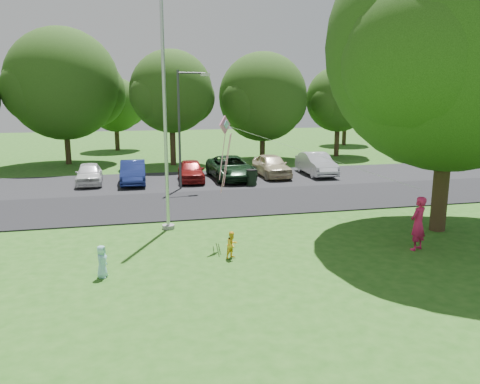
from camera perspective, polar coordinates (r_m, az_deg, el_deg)
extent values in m
plane|color=#255917|center=(15.41, 6.17, -8.67)|extent=(120.00, 120.00, 0.00)
cube|color=black|center=(23.72, -1.09, -1.24)|extent=(60.00, 6.00, 0.06)
cube|color=black|center=(29.98, -3.75, 1.48)|extent=(42.00, 7.00, 0.06)
cylinder|color=#B7BABF|center=(18.64, -9.19, 10.50)|extent=(0.14, 0.14, 10.00)
cylinder|color=gray|center=(19.37, -8.71, -4.21)|extent=(0.50, 0.50, 0.16)
cylinder|color=#3F3F44|center=(26.81, -7.41, 7.38)|extent=(0.13, 0.13, 6.72)
cylinder|color=#3F3F44|center=(26.94, -5.92, 14.23)|extent=(1.57, 0.27, 0.09)
cube|color=silver|center=(27.14, -4.26, 14.08)|extent=(0.53, 0.30, 0.16)
cylinder|color=black|center=(27.93, 1.41, 1.68)|extent=(0.59, 0.59, 0.95)
cylinder|color=black|center=(27.85, 1.42, 2.69)|extent=(0.63, 0.63, 0.05)
cylinder|color=#332316|center=(20.18, 23.30, 1.02)|extent=(0.62, 0.62, 3.88)
sphere|color=#1C3A0F|center=(19.97, 24.57, 16.05)|extent=(9.53, 9.53, 9.53)
sphere|color=#1C3A0F|center=(17.86, 21.83, 15.35)|extent=(5.72, 5.72, 5.72)
sphere|color=#1C3A0F|center=(17.78, 20.33, 14.65)|extent=(4.95, 4.95, 4.95)
cylinder|color=#332316|center=(39.28, -20.29, 5.53)|extent=(0.44, 0.44, 3.19)
sphere|color=#1C3A0F|center=(39.11, -20.77, 12.19)|extent=(8.50, 8.50, 8.50)
sphere|color=#1C3A0F|center=(39.77, -17.77, 11.45)|extent=(5.53, 5.53, 5.53)
sphere|color=#1C3A0F|center=(38.29, -23.49, 11.38)|extent=(5.10, 5.10, 5.10)
cylinder|color=#332316|center=(36.82, -8.20, 5.95)|extent=(0.44, 0.44, 3.43)
sphere|color=#1C3A0F|center=(36.64, -8.38, 12.03)|extent=(6.27, 6.27, 6.27)
sphere|color=#1C3A0F|center=(37.42, -6.25, 11.36)|extent=(4.07, 4.07, 4.07)
sphere|color=#1C3A0F|center=(35.77, -10.28, 11.48)|extent=(3.76, 3.76, 3.76)
cylinder|color=#332316|center=(39.51, 2.75, 5.88)|extent=(0.44, 0.44, 2.66)
sphere|color=#1C3A0F|center=(39.31, 2.81, 11.50)|extent=(7.27, 7.27, 7.27)
sphere|color=#1C3A0F|center=(40.49, 4.77, 10.71)|extent=(4.72, 4.72, 4.72)
sphere|color=#1C3A0F|center=(38.05, 1.05, 10.96)|extent=(4.36, 4.36, 4.36)
cylinder|color=#332316|center=(42.67, 11.72, 6.33)|extent=(0.44, 0.44, 3.02)
sphere|color=#1C3A0F|center=(42.50, 11.92, 11.02)|extent=(5.67, 5.67, 5.67)
sphere|color=#1C3A0F|center=(43.57, 13.12, 10.42)|extent=(3.68, 3.68, 3.68)
sphere|color=#1C3A0F|center=(41.38, 10.88, 10.66)|extent=(3.40, 3.40, 3.40)
cylinder|color=#332316|center=(44.92, 23.47, 6.13)|extent=(0.44, 0.44, 3.42)
sphere|color=#1C3A0F|center=(44.79, 23.98, 12.22)|extent=(8.77, 8.77, 8.77)
sphere|color=#1C3A0F|center=(46.68, 25.22, 11.24)|extent=(5.70, 5.70, 5.70)
sphere|color=#1C3A0F|center=(42.86, 22.92, 11.78)|extent=(5.26, 5.26, 5.26)
cylinder|color=#332316|center=(47.77, -14.76, 6.49)|extent=(0.44, 0.44, 2.60)
sphere|color=#1C3A0F|center=(47.60, -14.96, 10.23)|extent=(5.20, 5.20, 5.20)
sphere|color=#1C3A0F|center=(48.12, -13.51, 9.85)|extent=(3.38, 3.38, 3.38)
sphere|color=#1C3A0F|center=(47.00, -16.25, 9.83)|extent=(3.12, 3.12, 3.12)
cylinder|color=#332316|center=(52.53, 12.59, 7.04)|extent=(0.44, 0.44, 2.60)
sphere|color=#1C3A0F|center=(52.38, 12.75, 10.44)|extent=(5.20, 5.20, 5.20)
sphere|color=#1C3A0F|center=(53.37, 13.63, 10.00)|extent=(3.38, 3.38, 3.38)
sphere|color=#1C3A0F|center=(51.35, 12.00, 10.16)|extent=(3.12, 3.12, 3.12)
imported|color=silver|center=(29.68, -17.91, 2.14)|extent=(1.63, 3.80, 1.28)
imported|color=navy|center=(29.19, -12.91, 2.37)|extent=(1.56, 4.23, 1.38)
imported|color=maroon|center=(29.39, -6.01, 2.61)|extent=(1.88, 4.03, 1.33)
imported|color=black|center=(29.95, -1.12, 2.98)|extent=(2.59, 5.34, 1.46)
imported|color=#C6B793|center=(30.99, 3.87, 3.26)|extent=(1.82, 4.37, 1.48)
imported|color=silver|center=(32.00, 9.28, 3.41)|extent=(1.70, 4.54, 1.48)
imported|color=#C81A52|center=(17.50, 20.88, -3.60)|extent=(0.83, 0.72, 1.92)
imported|color=yellow|center=(15.68, -0.97, -6.45)|extent=(0.57, 0.53, 0.92)
imported|color=#96D8E6|center=(14.66, -16.48, -8.12)|extent=(0.44, 0.55, 0.99)
cube|color=pink|center=(17.00, -1.87, 8.18)|extent=(0.51, 0.50, 0.67)
cube|color=#8CC6E5|center=(16.98, -1.68, 8.24)|extent=(0.25, 0.25, 0.32)
cylinder|color=white|center=(16.73, 9.79, 4.31)|extent=(6.31, 2.75, 2.13)
cylinder|color=pink|center=(17.09, -2.17, 4.33)|extent=(0.22, 0.28, 1.77)
cylinder|color=pink|center=(17.19, -1.55, 3.91)|extent=(0.24, 0.46, 2.03)
cylinder|color=pink|center=(17.07, -1.78, 3.38)|extent=(0.27, 0.68, 2.26)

